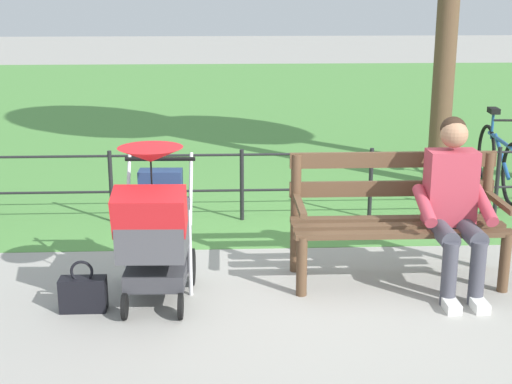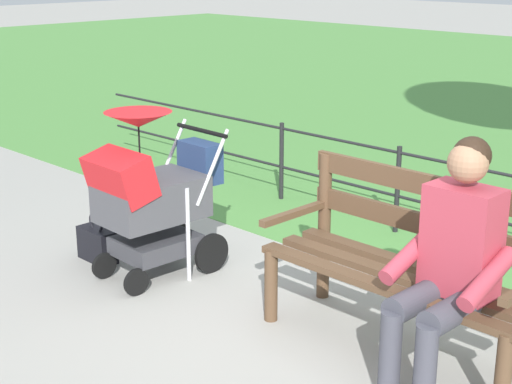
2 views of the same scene
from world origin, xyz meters
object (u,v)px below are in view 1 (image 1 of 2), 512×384
Objects in this scene: person_on_bench at (454,201)px; stroller at (155,223)px; bicycle at (498,160)px; handbag at (83,293)px; park_bench at (396,212)px.

stroller is (2.16, 0.17, -0.08)m from person_on_bench.
bicycle is at bearing -141.41° from stroller.
bicycle is (-3.49, -2.79, -0.23)m from stroller.
person_on_bench is 2.95m from bicycle.
bicycle is at bearing -116.95° from person_on_bench.
handbag is at bearing 12.98° from stroller.
person_on_bench is 2.17m from stroller.
park_bench is 0.97× the size of bicycle.
stroller reaches higher than handbag.
handbag is 4.94m from bicycle.
park_bench reaches higher than handbag.
stroller is at bearing 38.59° from bicycle.
bicycle is at bearing -143.99° from handbag.
bicycle is (-1.33, -2.62, -0.31)m from person_on_bench.
park_bench is 1.39× the size of stroller.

